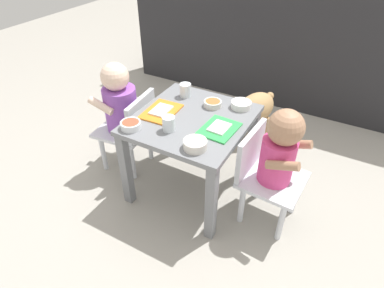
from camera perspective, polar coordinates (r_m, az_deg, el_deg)
ground_plane at (r=1.87m, az=0.00°, el=-7.35°), size 7.00×7.00×0.00m
kitchen_cabinet_back at (r=2.66m, az=13.93°, el=17.00°), size 2.27×0.31×0.89m
dining_table at (r=1.63m, az=0.00°, el=2.21°), size 0.54×0.57×0.46m
seated_child_left at (r=1.82m, az=-12.19°, el=6.40°), size 0.30×0.30×0.65m
seated_child_right at (r=1.49m, az=14.55°, el=-1.84°), size 0.30×0.30×0.63m
dog at (r=2.15m, az=10.74°, el=5.95°), size 0.27×0.40×0.33m
food_tray_left at (r=1.63m, az=-5.44°, el=5.79°), size 0.16×0.22×0.02m
food_tray_right at (r=1.50m, az=4.84°, el=2.75°), size 0.16×0.20×0.02m
water_cup_left at (r=1.76m, az=-1.17°, el=9.32°), size 0.06×0.06×0.07m
water_cup_right at (r=1.48m, az=-4.11°, el=3.45°), size 0.06×0.06×0.07m
cereal_bowl_right_side at (r=1.37m, az=0.55°, el=-0.03°), size 0.10×0.10×0.04m
veggie_bowl_far at (r=1.67m, az=3.66°, el=7.14°), size 0.09×0.09×0.03m
cereal_bowl_left_side at (r=1.52m, az=-10.73°, el=3.34°), size 0.10×0.10×0.03m
veggie_bowl_near at (r=1.67m, az=8.64°, el=6.91°), size 0.10×0.10×0.03m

